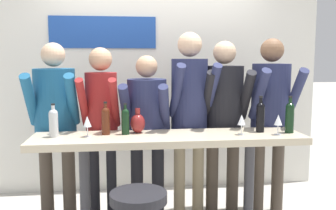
% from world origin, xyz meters
% --- Properties ---
extents(back_wall, '(3.93, 0.12, 2.75)m').
position_xyz_m(back_wall, '(-0.00, 1.33, 1.38)').
color(back_wall, silver).
rests_on(back_wall, ground_plane).
extents(tasting_table, '(2.33, 0.52, 0.92)m').
position_xyz_m(tasting_table, '(0.00, 0.00, 0.77)').
color(tasting_table, beige).
rests_on(tasting_table, ground_plane).
extents(person_far_left, '(0.46, 0.55, 1.72)m').
position_xyz_m(person_far_left, '(-1.03, 0.47, 1.06)').
color(person_far_left, '#473D33').
rests_on(person_far_left, ground_plane).
extents(person_left, '(0.39, 0.52, 1.68)m').
position_xyz_m(person_left, '(-0.60, 0.43, 1.06)').
color(person_left, black).
rests_on(person_left, ground_plane).
extents(person_center_left, '(0.51, 0.59, 1.60)m').
position_xyz_m(person_center_left, '(-0.16, 0.42, 0.99)').
color(person_center_left, black).
rests_on(person_center_left, ground_plane).
extents(person_center, '(0.46, 0.59, 1.83)m').
position_xyz_m(person_center, '(0.26, 0.45, 1.14)').
color(person_center, gray).
rests_on(person_center, ground_plane).
extents(person_center_right, '(0.48, 0.57, 1.75)m').
position_xyz_m(person_center_right, '(0.61, 0.49, 1.08)').
color(person_center_right, '#473D33').
rests_on(person_center_right, ground_plane).
extents(person_right, '(0.45, 0.56, 1.77)m').
position_xyz_m(person_right, '(1.07, 0.41, 1.10)').
color(person_right, '#473D33').
rests_on(person_right, ground_plane).
extents(wine_bottle_0, '(0.07, 0.07, 0.32)m').
position_xyz_m(wine_bottle_0, '(0.82, 0.04, 1.07)').
color(wine_bottle_0, black).
rests_on(wine_bottle_0, tasting_table).
extents(wine_bottle_1, '(0.08, 0.08, 0.33)m').
position_xyz_m(wine_bottle_1, '(1.07, -0.02, 1.07)').
color(wine_bottle_1, black).
rests_on(wine_bottle_1, tasting_table).
extents(wine_bottle_2, '(0.07, 0.07, 0.27)m').
position_xyz_m(wine_bottle_2, '(-0.37, 0.07, 1.05)').
color(wine_bottle_2, black).
rests_on(wine_bottle_2, tasting_table).
extents(wine_bottle_3, '(0.07, 0.07, 0.29)m').
position_xyz_m(wine_bottle_3, '(-0.54, 0.08, 1.05)').
color(wine_bottle_3, '#4C1E0F').
rests_on(wine_bottle_3, tasting_table).
extents(wine_bottle_4, '(0.07, 0.07, 0.28)m').
position_xyz_m(wine_bottle_4, '(-0.97, 0.03, 1.05)').
color(wine_bottle_4, '#B7BCC1').
rests_on(wine_bottle_4, tasting_table).
extents(wine_glass_0, '(0.07, 0.07, 0.18)m').
position_xyz_m(wine_glass_0, '(0.62, -0.06, 1.05)').
color(wine_glass_0, silver).
rests_on(wine_glass_0, tasting_table).
extents(wine_glass_1, '(0.07, 0.07, 0.18)m').
position_xyz_m(wine_glass_1, '(-0.69, -0.00, 1.05)').
color(wine_glass_1, silver).
rests_on(wine_glass_1, tasting_table).
extents(wine_glass_2, '(0.07, 0.07, 0.18)m').
position_xyz_m(wine_glass_2, '(0.93, -0.10, 1.05)').
color(wine_glass_2, silver).
rests_on(wine_glass_2, tasting_table).
extents(decorative_vase, '(0.13, 0.13, 0.22)m').
position_xyz_m(decorative_vase, '(-0.26, 0.12, 1.01)').
color(decorative_vase, maroon).
rests_on(decorative_vase, tasting_table).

